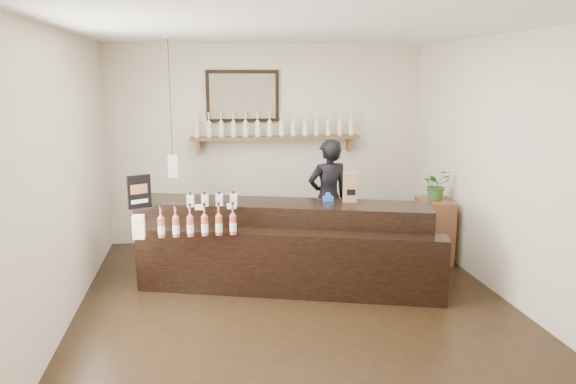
% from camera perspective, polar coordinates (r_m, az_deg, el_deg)
% --- Properties ---
extents(ground, '(5.00, 5.00, 0.00)m').
position_cam_1_polar(ground, '(6.06, 0.75, -11.23)').
color(ground, black).
rests_on(ground, ground).
extents(room_shell, '(5.00, 5.00, 5.00)m').
position_cam_1_polar(room_shell, '(5.61, 0.80, 4.99)').
color(room_shell, beige).
rests_on(room_shell, ground).
extents(back_wall_decor, '(2.66, 0.96, 1.69)m').
position_cam_1_polar(back_wall_decor, '(7.94, -3.01, 7.30)').
color(back_wall_decor, brown).
rests_on(back_wall_decor, ground).
extents(counter, '(3.40, 1.84, 1.10)m').
position_cam_1_polar(counter, '(6.43, -0.44, -5.63)').
color(counter, black).
rests_on(counter, ground).
extents(promo_sign, '(0.24, 0.14, 0.37)m').
position_cam_1_polar(promo_sign, '(6.31, -14.87, 0.02)').
color(promo_sign, black).
rests_on(promo_sign, counter).
extents(paper_bag, '(0.18, 0.15, 0.34)m').
position_cam_1_polar(paper_bag, '(6.46, 6.31, 0.50)').
color(paper_bag, brown).
rests_on(paper_bag, counter).
extents(tape_dispenser, '(0.12, 0.05, 0.10)m').
position_cam_1_polar(tape_dispenser, '(6.50, 4.10, -0.58)').
color(tape_dispenser, blue).
rests_on(tape_dispenser, counter).
extents(side_cabinet, '(0.48, 0.61, 0.81)m').
position_cam_1_polar(side_cabinet, '(7.50, 14.60, -3.77)').
color(side_cabinet, brown).
rests_on(side_cabinet, ground).
extents(potted_plant, '(0.42, 0.38, 0.39)m').
position_cam_1_polar(potted_plant, '(7.37, 14.84, 0.73)').
color(potted_plant, '#335F26').
rests_on(potted_plant, side_cabinet).
extents(shopkeeper, '(0.72, 0.56, 1.76)m').
position_cam_1_polar(shopkeeper, '(7.38, 4.11, 0.14)').
color(shopkeeper, black).
rests_on(shopkeeper, ground).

